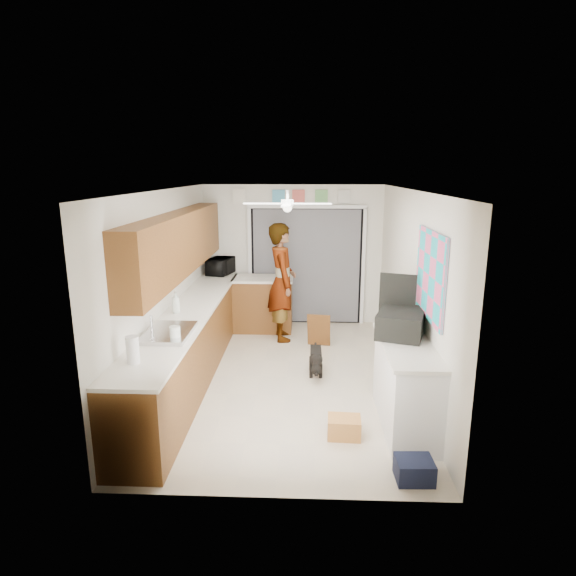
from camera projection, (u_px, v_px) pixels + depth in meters
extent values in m
plane|color=#C0B29B|center=(287.00, 377.00, 6.56)|extent=(5.00, 5.00, 0.00)
plane|color=white|center=(287.00, 190.00, 5.96)|extent=(5.00, 5.00, 0.00)
plane|color=silver|center=(293.00, 255.00, 8.69)|extent=(3.20, 0.00, 3.20)
plane|color=silver|center=(273.00, 362.00, 3.84)|extent=(3.20, 0.00, 3.20)
plane|color=silver|center=(165.00, 287.00, 6.33)|extent=(0.00, 5.00, 5.00)
plane|color=silver|center=(411.00, 289.00, 6.20)|extent=(0.00, 5.00, 5.00)
cube|color=brown|center=(191.00, 344.00, 6.50)|extent=(0.60, 4.80, 0.90)
cube|color=white|center=(190.00, 311.00, 6.39)|extent=(0.62, 4.80, 0.04)
cube|color=brown|center=(179.00, 243.00, 6.38)|extent=(0.32, 4.00, 0.80)
cube|color=silver|center=(169.00, 333.00, 5.41)|extent=(0.50, 0.76, 0.06)
cylinder|color=silver|center=(151.00, 325.00, 5.40)|extent=(0.03, 0.03, 0.22)
cube|color=brown|center=(263.00, 305.00, 8.41)|extent=(1.00, 0.60, 0.90)
cube|color=white|center=(263.00, 279.00, 8.30)|extent=(1.04, 0.64, 0.04)
cube|color=black|center=(306.00, 266.00, 8.70)|extent=(2.00, 0.06, 2.10)
cube|color=slate|center=(306.00, 267.00, 8.66)|extent=(1.90, 0.03, 2.05)
cube|color=white|center=(250.00, 266.00, 8.71)|extent=(0.06, 0.04, 2.10)
cube|color=white|center=(363.00, 267.00, 8.63)|extent=(0.06, 0.04, 2.10)
cube|color=white|center=(307.00, 207.00, 8.41)|extent=(2.10, 0.04, 0.06)
cube|color=#4EA8D1|center=(279.00, 196.00, 8.42)|extent=(0.22, 0.02, 0.22)
cube|color=#D55950|center=(298.00, 196.00, 8.41)|extent=(0.22, 0.02, 0.22)
cube|color=#68AD62|center=(321.00, 196.00, 8.39)|extent=(0.22, 0.02, 0.22)
cube|color=beige|center=(344.00, 196.00, 8.37)|extent=(0.22, 0.02, 0.22)
cube|color=silver|center=(239.00, 196.00, 8.45)|extent=(0.22, 0.02, 0.26)
cube|color=white|center=(406.00, 386.00, 5.23)|extent=(0.50, 1.40, 0.90)
cube|color=white|center=(407.00, 346.00, 5.12)|extent=(0.54, 1.44, 0.04)
cube|color=#E95688|center=(430.00, 275.00, 5.13)|extent=(0.03, 1.15, 0.95)
cube|color=white|center=(287.00, 204.00, 6.20)|extent=(1.14, 1.14, 0.24)
imported|color=black|center=(220.00, 266.00, 8.54)|extent=(0.48, 0.60, 0.29)
imported|color=silver|center=(176.00, 302.00, 6.21)|extent=(0.14, 0.14, 0.28)
cylinder|color=silver|center=(175.00, 334.00, 5.20)|extent=(0.15, 0.15, 0.16)
cylinder|color=white|center=(133.00, 350.00, 4.58)|extent=(0.12, 0.12, 0.27)
cube|color=black|center=(401.00, 323.00, 5.38)|extent=(0.66, 0.76, 0.28)
cube|color=yellow|center=(400.00, 332.00, 5.41)|extent=(0.60, 0.69, 0.02)
cube|color=black|center=(398.00, 295.00, 5.60)|extent=(0.41, 0.16, 0.50)
cube|color=#C17F3C|center=(344.00, 427.00, 5.06)|extent=(0.36, 0.28, 0.22)
cube|color=black|center=(414.00, 470.00, 4.35)|extent=(0.34, 0.29, 0.20)
cube|color=brown|center=(319.00, 330.00, 7.63)|extent=(0.38, 0.19, 0.54)
imported|color=white|center=(282.00, 282.00, 7.84)|extent=(0.58, 0.77, 1.93)
cube|color=black|center=(316.00, 360.00, 6.60)|extent=(0.23, 0.52, 0.41)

